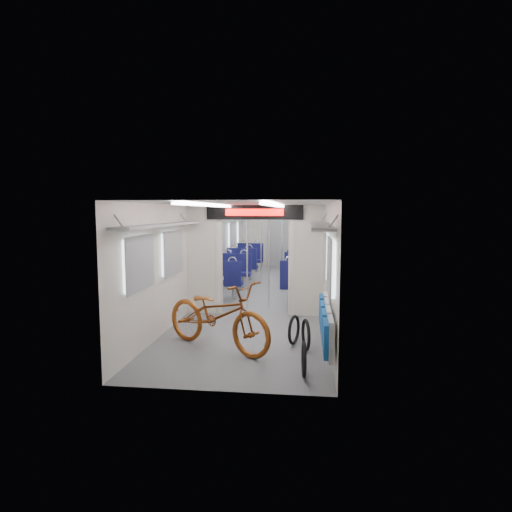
% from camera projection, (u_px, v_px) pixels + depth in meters
% --- Properties ---
extents(carriage, '(12.00, 12.02, 2.31)m').
position_uv_depth(carriage, '(263.00, 238.00, 10.68)').
color(carriage, '#515456').
rests_on(carriage, ground).
extents(bicycle, '(2.18, 1.72, 1.11)m').
position_uv_depth(bicycle, '(217.00, 315.00, 6.71)').
color(bicycle, brown).
rests_on(bicycle, ground).
extents(flip_bench, '(0.12, 2.11, 0.52)m').
position_uv_depth(flip_bench, '(325.00, 322.00, 6.17)').
color(flip_bench, gray).
rests_on(flip_bench, carriage).
extents(bike_hoop_a, '(0.08, 0.47, 0.47)m').
position_uv_depth(bike_hoop_a, '(304.00, 361.00, 5.61)').
color(bike_hoop_a, black).
rests_on(bike_hoop_a, ground).
extents(bike_hoop_b, '(0.15, 0.50, 0.50)m').
position_uv_depth(bike_hoop_b, '(306.00, 336.00, 6.68)').
color(bike_hoop_b, black).
rests_on(bike_hoop_b, ground).
extents(bike_hoop_c, '(0.20, 0.48, 0.49)m').
position_uv_depth(bike_hoop_c, '(294.00, 331.00, 6.98)').
color(bike_hoop_c, black).
rests_on(bike_hoop_c, ground).
extents(seat_bay_near_left, '(0.90, 2.01, 1.08)m').
position_uv_depth(seat_bay_near_left, '(230.00, 273.00, 11.35)').
color(seat_bay_near_left, '#0E0F3E').
rests_on(seat_bay_near_left, ground).
extents(seat_bay_near_right, '(0.94, 2.22, 1.15)m').
position_uv_depth(seat_bay_near_right, '(301.00, 274.00, 11.00)').
color(seat_bay_near_right, '#0E0F3E').
rests_on(seat_bay_near_right, ground).
extents(seat_bay_far_left, '(0.94, 2.20, 1.14)m').
position_uv_depth(seat_bay_far_left, '(246.00, 259.00, 14.47)').
color(seat_bay_far_left, '#0E0F3E').
rests_on(seat_bay_far_left, ground).
extents(seat_bay_far_right, '(0.90, 2.03, 1.09)m').
position_uv_depth(seat_bay_far_right, '(302.00, 260.00, 14.30)').
color(seat_bay_far_right, '#0E0F3E').
rests_on(seat_bay_far_right, ground).
extents(stanchion_near_left, '(0.04, 0.04, 2.30)m').
position_uv_depth(stanchion_near_left, '(247.00, 257.00, 9.48)').
color(stanchion_near_left, silver).
rests_on(stanchion_near_left, ground).
extents(stanchion_near_right, '(0.04, 0.04, 2.30)m').
position_uv_depth(stanchion_near_right, '(269.00, 258.00, 9.44)').
color(stanchion_near_right, silver).
rests_on(stanchion_near_right, ground).
extents(stanchion_far_left, '(0.04, 0.04, 2.30)m').
position_uv_depth(stanchion_far_left, '(261.00, 246.00, 12.53)').
color(stanchion_far_left, silver).
rests_on(stanchion_far_left, ground).
extents(stanchion_far_right, '(0.04, 0.04, 2.30)m').
position_uv_depth(stanchion_far_right, '(282.00, 246.00, 12.48)').
color(stanchion_far_right, silver).
rests_on(stanchion_far_right, ground).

